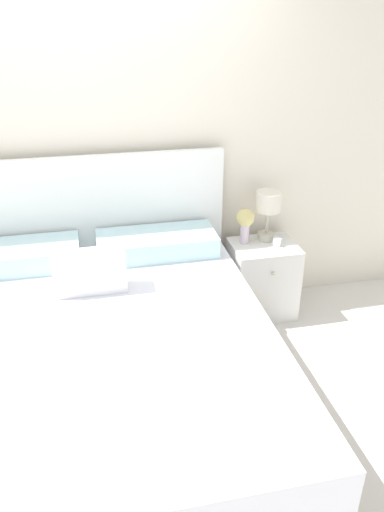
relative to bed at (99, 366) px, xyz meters
name	(u,v)px	position (x,y,z in m)	size (l,w,h in m)	color
ground_plane	(96,315)	(0.00, 1.02, -0.33)	(12.00, 12.00, 0.00)	silver
wall_back	(78,143)	(0.00, 1.09, 0.97)	(8.00, 0.06, 2.60)	silver
bed	(99,366)	(0.00, 0.00, 0.00)	(1.93, 2.20, 1.24)	tan
nightstand	(262,279)	(1.24, 0.81, -0.05)	(0.47, 0.41, 0.56)	white
table_lamp	(268,207)	(1.28, 0.90, 0.50)	(0.18, 0.18, 0.37)	beige
flower_vase	(246,221)	(1.11, 0.88, 0.40)	(0.13, 0.13, 0.26)	silver
teacup	(277,243)	(1.32, 0.77, 0.26)	(0.10, 0.10, 0.06)	white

